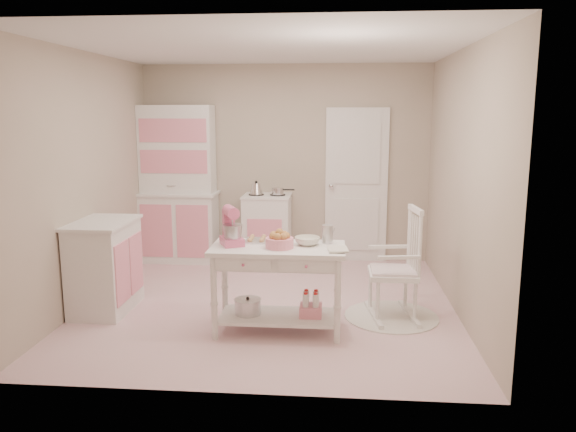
% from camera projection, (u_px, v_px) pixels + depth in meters
% --- Properties ---
extents(room_shell, '(3.84, 3.84, 2.62)m').
position_uv_depth(room_shell, '(268.00, 146.00, 5.58)').
color(room_shell, '#CE808C').
rests_on(room_shell, ground).
extents(door, '(0.82, 0.05, 2.04)m').
position_uv_depth(door, '(356.00, 186.00, 7.45)').
color(door, white).
rests_on(door, ground).
extents(hutch, '(1.06, 0.50, 2.08)m').
position_uv_depth(hutch, '(178.00, 184.00, 7.44)').
color(hutch, white).
rests_on(hutch, ground).
extents(stove, '(0.62, 0.57, 0.92)m').
position_uv_depth(stove, '(267.00, 229.00, 7.40)').
color(stove, white).
rests_on(stove, ground).
extents(base_cabinet, '(0.54, 0.84, 0.92)m').
position_uv_depth(base_cabinet, '(105.00, 266.00, 5.64)').
color(base_cabinet, white).
rests_on(base_cabinet, ground).
extents(lace_rug, '(0.92, 0.92, 0.01)m').
position_uv_depth(lace_rug, '(391.00, 316.00, 5.52)').
color(lace_rug, white).
rests_on(lace_rug, ground).
extents(rocking_chair, '(0.58, 0.78, 1.10)m').
position_uv_depth(rocking_chair, '(393.00, 263.00, 5.42)').
color(rocking_chair, white).
rests_on(rocking_chair, ground).
extents(work_table, '(1.20, 0.60, 0.80)m').
position_uv_depth(work_table, '(278.00, 289.00, 5.10)').
color(work_table, white).
rests_on(work_table, ground).
extents(stand_mixer, '(0.30, 0.34, 0.34)m').
position_uv_depth(stand_mixer, '(232.00, 227.00, 5.05)').
color(stand_mixer, '#E86291').
rests_on(stand_mixer, work_table).
extents(cookie_tray, '(0.34, 0.24, 0.02)m').
position_uv_depth(cookie_tray, '(264.00, 241.00, 5.22)').
color(cookie_tray, silver).
rests_on(cookie_tray, work_table).
extents(bread_basket, '(0.25, 0.25, 0.09)m').
position_uv_depth(bread_basket, '(280.00, 243.00, 4.97)').
color(bread_basket, pink).
rests_on(bread_basket, work_table).
extents(mixing_bowl, '(0.23, 0.23, 0.07)m').
position_uv_depth(mixing_bowl, '(307.00, 241.00, 5.08)').
color(mixing_bowl, silver).
rests_on(mixing_bowl, work_table).
extents(metal_pitcher, '(0.10, 0.10, 0.17)m').
position_uv_depth(metal_pitcher, '(327.00, 234.00, 5.13)').
color(metal_pitcher, silver).
rests_on(metal_pitcher, work_table).
extents(recipe_book, '(0.19, 0.25, 0.02)m').
position_uv_depth(recipe_book, '(328.00, 249.00, 4.87)').
color(recipe_book, silver).
rests_on(recipe_book, work_table).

